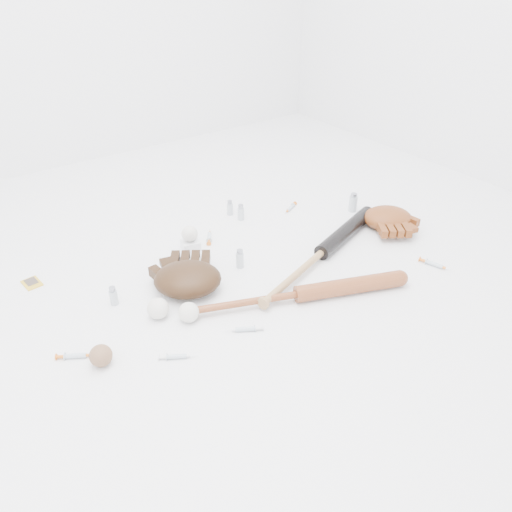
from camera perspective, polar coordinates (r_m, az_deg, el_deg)
bat_dark at (r=2.00m, az=7.56°, el=0.45°), size 0.85×0.33×0.06m
bat_wood at (r=1.76m, az=4.83°, el=-4.38°), size 0.80×0.36×0.06m
glove_dark at (r=1.81m, az=-7.83°, el=-2.59°), size 0.40×0.40×0.10m
glove_tan at (r=2.28m, az=14.81°, el=4.26°), size 0.35×0.35×0.09m
trading_card at (r=2.03m, az=-24.23°, el=-2.85°), size 0.07×0.09×0.00m
pedestal at (r=2.07m, az=-7.50°, el=1.28°), size 0.09×0.09×0.04m
baseball_on_pedestal at (r=2.04m, az=-7.60°, el=2.54°), size 0.07×0.07×0.07m
baseball_left at (r=1.68m, az=-7.70°, el=-6.40°), size 0.07×0.07×0.07m
baseball_upper at (r=1.91m, az=-6.93°, el=-1.02°), size 0.07×0.07×0.07m
baseball_mid at (r=1.71m, az=-11.14°, el=-5.90°), size 0.07×0.07×0.07m
baseball_aged at (r=1.58m, az=-17.31°, el=-10.82°), size 0.07×0.07×0.07m
syringe_0 at (r=1.57m, az=-9.04°, el=-11.28°), size 0.12×0.09×0.02m
syringe_1 at (r=1.64m, az=-1.24°, el=-8.36°), size 0.13×0.09×0.02m
syringe_2 at (r=2.14m, az=-5.35°, el=2.20°), size 0.10×0.13×0.02m
syringe_3 at (r=2.07m, az=19.72°, el=-0.90°), size 0.06×0.15×0.02m
syringe_4 at (r=2.38m, az=3.95°, el=5.51°), size 0.13×0.08×0.02m
syringe_5 at (r=1.64m, az=-19.92°, el=-10.68°), size 0.13×0.09×0.02m
vial_0 at (r=2.31m, az=-3.00°, el=5.54°), size 0.03×0.03×0.07m
vial_1 at (r=2.27m, az=-1.74°, el=5.03°), size 0.03×0.03×0.07m
vial_2 at (r=1.93m, az=-1.85°, el=-0.29°), size 0.03×0.03×0.08m
vial_3 at (r=2.38m, az=11.04°, el=6.03°), size 0.04×0.04×0.09m
vial_4 at (r=1.81m, az=-15.98°, el=-4.38°), size 0.03×0.03×0.07m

